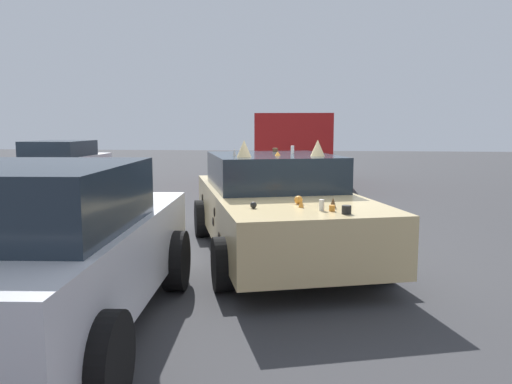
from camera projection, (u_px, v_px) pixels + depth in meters
ground_plane at (277, 255)px, 7.20m from camera, size 60.00×60.00×0.00m
art_car_decorated at (276, 205)px, 7.17m from camera, size 4.89×3.08×1.64m
parked_van_far_left at (295, 146)px, 15.49m from camera, size 5.25×2.34×2.15m
parked_sedan_near_right at (57, 164)px, 14.78m from camera, size 4.33×2.02×1.38m
parked_sedan_row_back_far at (42, 251)px, 4.32m from camera, size 4.07×2.26×1.52m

